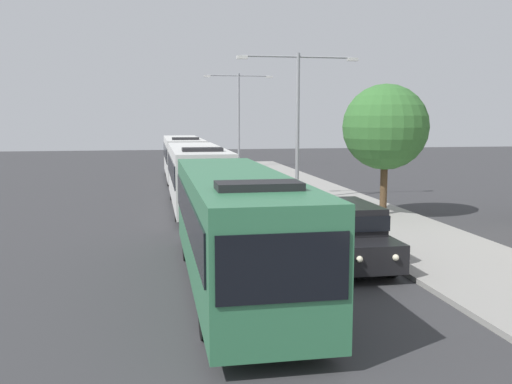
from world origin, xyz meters
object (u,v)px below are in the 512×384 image
object	(u,v)px
streetlamp_mid	(298,109)
bus_lead	(236,225)
bus_second_in_line	(197,175)
streetlamp_far	(239,110)
white_suv	(346,231)
roadside_tree	(385,127)
bus_middle	(183,157)

from	to	relation	value
streetlamp_mid	bus_lead	bearing A→B (deg)	-110.43
bus_second_in_line	streetlamp_far	world-z (taller)	streetlamp_far
white_suv	roadside_tree	size ratio (longest dim) A/B	0.85
streetlamp_far	white_suv	bearing A→B (deg)	-92.89
streetlamp_mid	roadside_tree	xyz separation A→B (m)	(2.72, -5.13, -0.86)
bus_middle	roadside_tree	world-z (taller)	roadside_tree
bus_lead	streetlamp_far	size ratio (longest dim) A/B	1.38
streetlamp_far	bus_second_in_line	bearing A→B (deg)	-103.80
bus_second_in_line	bus_middle	bearing A→B (deg)	90.00
bus_second_in_line	streetlamp_far	distance (m)	22.90
bus_middle	streetlamp_far	xyz separation A→B (m)	(5.40, 8.70, 3.50)
streetlamp_mid	white_suv	bearing A→B (deg)	-97.59
white_suv	streetlamp_far	size ratio (longest dim) A/B	0.61
bus_middle	streetlamp_mid	distance (m)	13.73
streetlamp_far	streetlamp_mid	bearing A→B (deg)	-90.00
bus_lead	bus_middle	size ratio (longest dim) A/B	0.95
bus_second_in_line	roadside_tree	world-z (taller)	roadside_tree
white_suv	roadside_tree	bearing A→B (deg)	59.90
streetlamp_mid	roadside_tree	distance (m)	5.87
bus_second_in_line	bus_middle	xyz separation A→B (m)	(0.00, 13.28, 0.00)
bus_lead	roadside_tree	xyz separation A→B (m)	(8.12, 9.37, 2.39)
streetlamp_far	roadside_tree	size ratio (longest dim) A/B	1.40
bus_second_in_line	streetlamp_mid	xyz separation A→B (m)	(5.40, 1.08, 3.25)
bus_second_in_line	roadside_tree	size ratio (longest dim) A/B	1.91
bus_middle	streetlamp_mid	bearing A→B (deg)	-66.14
bus_middle	streetlamp_far	distance (m)	10.82
white_suv	streetlamp_mid	xyz separation A→B (m)	(1.70, 12.76, 3.90)
bus_second_in_line	roadside_tree	xyz separation A→B (m)	(8.12, -4.05, 2.39)
streetlamp_far	bus_middle	bearing A→B (deg)	-121.82
bus_lead	streetlamp_far	bearing A→B (deg)	81.33
bus_lead	bus_middle	distance (m)	26.70
bus_second_in_line	roadside_tree	distance (m)	9.38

